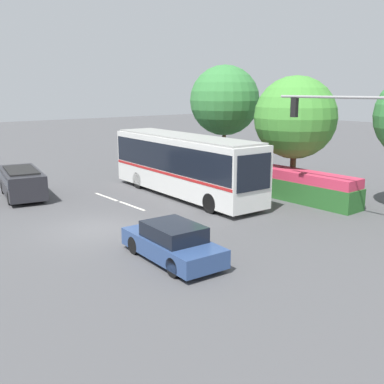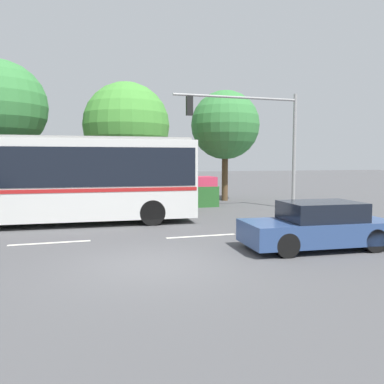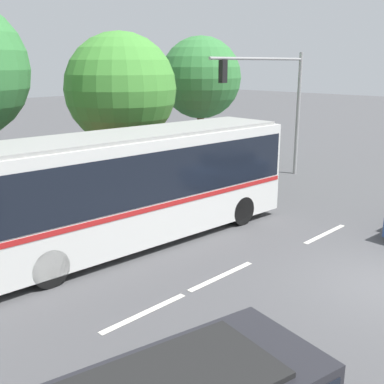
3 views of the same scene
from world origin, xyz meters
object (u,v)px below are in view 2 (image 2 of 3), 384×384
object	(u,v)px
city_bus	(51,175)
traffic_light_pole	(262,130)
sedan_foreground	(318,226)
street_tree_centre	(127,126)
street_tree_right	(225,125)
street_tree_left	(0,107)

from	to	relation	value
city_bus	traffic_light_pole	size ratio (longest dim) A/B	1.74
sedan_foreground	street_tree_centre	xyz separation A→B (m)	(-3.96, 11.64, 3.73)
city_bus	sedan_foreground	xyz separation A→B (m)	(7.57, -6.55, -1.31)
traffic_light_pole	street_tree_right	xyz separation A→B (m)	(-0.10, 4.73, 0.62)
city_bus	sedan_foreground	distance (m)	10.09
street_tree_left	sedan_foreground	bearing A→B (deg)	-49.86
city_bus	traffic_light_pole	world-z (taller)	traffic_light_pole
city_bus	street_tree_left	world-z (taller)	street_tree_left
traffic_light_pole	street_tree_left	bearing A→B (deg)	-16.93
traffic_light_pole	street_tree_centre	bearing A→B (deg)	-28.02
city_bus	street_tree_right	world-z (taller)	street_tree_right
city_bus	street_tree_right	distance (m)	12.07
traffic_light_pole	street_tree_right	distance (m)	4.77
street_tree_left	street_tree_right	bearing A→B (deg)	4.13
street_tree_left	street_tree_centre	xyz separation A→B (m)	(6.23, -0.46, -0.82)
city_bus	traffic_light_pole	distance (m)	10.30
city_bus	street_tree_centre	bearing A→B (deg)	58.00
traffic_light_pole	street_tree_centre	xyz separation A→B (m)	(-6.33, 3.37, 0.33)
street_tree_left	city_bus	bearing A→B (deg)	-64.64
sedan_foreground	street_tree_right	size ratio (longest dim) A/B	0.65
street_tree_left	traffic_light_pole	bearing A→B (deg)	-16.93
sedan_foreground	street_tree_right	distance (m)	13.79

